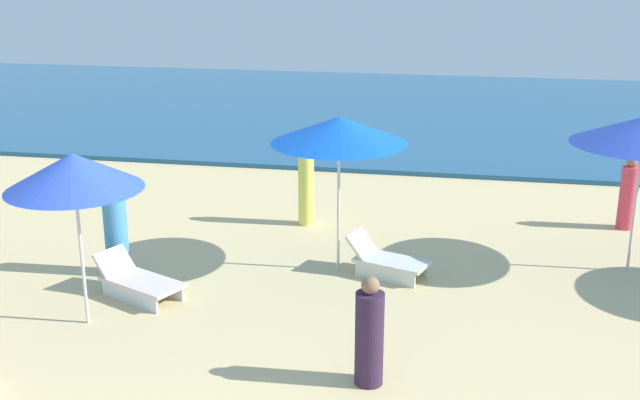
# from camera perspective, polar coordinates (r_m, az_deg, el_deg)

# --- Properties ---
(ocean) EXTENTS (60.00, 15.72, 0.12)m
(ocean) POSITION_cam_1_polar(r_m,az_deg,el_deg) (27.61, 4.44, 6.41)
(ocean) COLOR #20567E
(ocean) RESTS_ON ground_plane
(umbrella_0) EXTENTS (2.31, 2.31, 2.73)m
(umbrella_0) POSITION_cam_1_polar(r_m,az_deg,el_deg) (13.33, 1.38, 5.01)
(umbrella_0) COLOR silver
(umbrella_0) RESTS_ON ground_plane
(lounge_chair_0_0) EXTENTS (1.50, 1.03, 0.70)m
(lounge_chair_0_0) POSITION_cam_1_polar(r_m,az_deg,el_deg) (13.78, 4.74, -4.32)
(lounge_chair_0_0) COLOR silver
(lounge_chair_0_0) RESTS_ON ground_plane
(umbrella_1) EXTENTS (1.97, 1.97, 2.64)m
(umbrella_1) POSITION_cam_1_polar(r_m,az_deg,el_deg) (11.86, -17.21, 1.96)
(umbrella_1) COLOR silver
(umbrella_1) RESTS_ON ground_plane
(lounge_chair_1_0) EXTENTS (1.64, 1.21, 0.67)m
(lounge_chair_1_0) POSITION_cam_1_polar(r_m,az_deg,el_deg) (13.26, -12.90, -5.66)
(lounge_chair_1_0) COLOR silver
(lounge_chair_1_0) RESTS_ON ground_plane
(beachgoer_1) EXTENTS (0.56, 0.56, 1.70)m
(beachgoer_1) POSITION_cam_1_polar(r_m,az_deg,el_deg) (14.08, -14.39, -2.17)
(beachgoer_1) COLOR #428DC0
(beachgoer_1) RESTS_ON ground_plane
(beachgoer_4) EXTENTS (0.44, 0.44, 1.74)m
(beachgoer_4) POSITION_cam_1_polar(r_m,az_deg,el_deg) (16.08, -1.00, 1.06)
(beachgoer_4) COLOR #E1E258
(beachgoer_4) RESTS_ON ground_plane
(beachgoer_6) EXTENTS (0.51, 0.51, 1.50)m
(beachgoer_6) POSITION_cam_1_polar(r_m,az_deg,el_deg) (10.34, 3.55, -9.62)
(beachgoer_6) COLOR #34203C
(beachgoer_6) RESTS_ON ground_plane
(beachgoer_7) EXTENTS (0.39, 0.39, 1.49)m
(beachgoer_7) POSITION_cam_1_polar(r_m,az_deg,el_deg) (17.03, 21.15, 0.31)
(beachgoer_7) COLOR #E6404F
(beachgoer_7) RESTS_ON ground_plane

